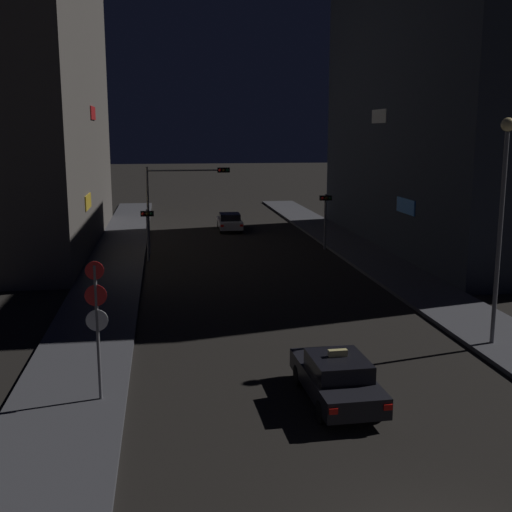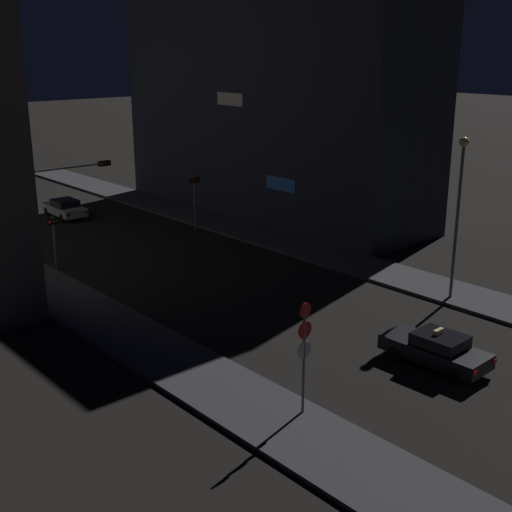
{
  "view_description": "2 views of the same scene",
  "coord_description": "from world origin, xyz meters",
  "px_view_note": "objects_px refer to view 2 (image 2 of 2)",
  "views": [
    {
      "loc": [
        -4.9,
        -10.03,
        7.88
      ],
      "look_at": [
        -0.67,
        18.84,
        2.15
      ],
      "focal_mm": 44.63,
      "sensor_mm": 36.0,
      "label": 1
    },
    {
      "loc": [
        -22.22,
        -6.84,
        12.52
      ],
      "look_at": [
        -1.09,
        16.94,
        2.67
      ],
      "focal_mm": 47.66,
      "sensor_mm": 36.0,
      "label": 2
    }
  ],
  "objects_px": {
    "traffic_light_right_kerb": "(195,191)",
    "sign_pole_left": "(304,348)",
    "taxi": "(436,349)",
    "traffic_light_left_kerb": "(54,232)",
    "far_car": "(65,208)",
    "street_lamp_near_block": "(459,195)",
    "traffic_light_overhead": "(64,189)"
  },
  "relations": [
    {
      "from": "traffic_light_right_kerb",
      "to": "sign_pole_left",
      "type": "xyz_separation_m",
      "value": [
        -12.75,
        -23.35,
        -0.05
      ]
    },
    {
      "from": "sign_pole_left",
      "to": "street_lamp_near_block",
      "type": "xyz_separation_m",
      "value": [
        13.91,
        3.07,
        2.89
      ]
    },
    {
      "from": "traffic_light_right_kerb",
      "to": "street_lamp_near_block",
      "type": "xyz_separation_m",
      "value": [
        1.16,
        -20.28,
        2.84
      ]
    },
    {
      "from": "taxi",
      "to": "traffic_light_right_kerb",
      "type": "bearing_deg",
      "value": 76.36
    },
    {
      "from": "traffic_light_right_kerb",
      "to": "sign_pole_left",
      "type": "bearing_deg",
      "value": -118.64
    },
    {
      "from": "traffic_light_left_kerb",
      "to": "street_lamp_near_block",
      "type": "relative_size",
      "value": 0.39
    },
    {
      "from": "taxi",
      "to": "far_car",
      "type": "distance_m",
      "value": 33.36
    },
    {
      "from": "sign_pole_left",
      "to": "traffic_light_right_kerb",
      "type": "bearing_deg",
      "value": 61.36
    },
    {
      "from": "traffic_light_overhead",
      "to": "sign_pole_left",
      "type": "bearing_deg",
      "value": -97.33
    },
    {
      "from": "traffic_light_overhead",
      "to": "traffic_light_left_kerb",
      "type": "height_order",
      "value": "traffic_light_overhead"
    },
    {
      "from": "traffic_light_right_kerb",
      "to": "street_lamp_near_block",
      "type": "distance_m",
      "value": 20.51
    },
    {
      "from": "traffic_light_left_kerb",
      "to": "traffic_light_right_kerb",
      "type": "relative_size",
      "value": 0.85
    },
    {
      "from": "traffic_light_overhead",
      "to": "taxi",
      "type": "bearing_deg",
      "value": -81.04
    },
    {
      "from": "taxi",
      "to": "traffic_light_right_kerb",
      "type": "xyz_separation_m",
      "value": [
        5.85,
        24.13,
        1.95
      ]
    },
    {
      "from": "traffic_light_overhead",
      "to": "street_lamp_near_block",
      "type": "distance_m",
      "value": 23.33
    },
    {
      "from": "far_car",
      "to": "traffic_light_left_kerb",
      "type": "bearing_deg",
      "value": -118.52
    },
    {
      "from": "sign_pole_left",
      "to": "far_car",
      "type": "bearing_deg",
      "value": 77.49
    },
    {
      "from": "taxi",
      "to": "sign_pole_left",
      "type": "bearing_deg",
      "value": 173.51
    },
    {
      "from": "taxi",
      "to": "traffic_light_left_kerb",
      "type": "xyz_separation_m",
      "value": [
        -5.91,
        21.87,
        1.59
      ]
    },
    {
      "from": "sign_pole_left",
      "to": "taxi",
      "type": "bearing_deg",
      "value": -6.49
    },
    {
      "from": "taxi",
      "to": "far_car",
      "type": "height_order",
      "value": "taxi"
    },
    {
      "from": "taxi",
      "to": "traffic_light_left_kerb",
      "type": "relative_size",
      "value": 1.41
    },
    {
      "from": "traffic_light_right_kerb",
      "to": "taxi",
      "type": "bearing_deg",
      "value": -103.64
    },
    {
      "from": "traffic_light_left_kerb",
      "to": "sign_pole_left",
      "type": "xyz_separation_m",
      "value": [
        -0.98,
        -21.08,
        0.31
      ]
    },
    {
      "from": "traffic_light_overhead",
      "to": "sign_pole_left",
      "type": "distance_m",
      "value": 23.9
    },
    {
      "from": "far_car",
      "to": "street_lamp_near_block",
      "type": "xyz_separation_m",
      "value": [
        6.69,
        -29.51,
        4.8
      ]
    },
    {
      "from": "taxi",
      "to": "traffic_light_overhead",
      "type": "xyz_separation_m",
      "value": [
        -3.85,
        24.44,
        3.38
      ]
    },
    {
      "from": "traffic_light_left_kerb",
      "to": "street_lamp_near_block",
      "type": "xyz_separation_m",
      "value": [
        12.93,
        -18.02,
        3.2
      ]
    },
    {
      "from": "sign_pole_left",
      "to": "traffic_light_left_kerb",
      "type": "bearing_deg",
      "value": 87.33
    },
    {
      "from": "traffic_light_right_kerb",
      "to": "far_car",
      "type": "bearing_deg",
      "value": 120.9
    },
    {
      "from": "traffic_light_left_kerb",
      "to": "sign_pole_left",
      "type": "bearing_deg",
      "value": -92.67
    },
    {
      "from": "traffic_light_left_kerb",
      "to": "street_lamp_near_block",
      "type": "height_order",
      "value": "street_lamp_near_block"
    }
  ]
}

